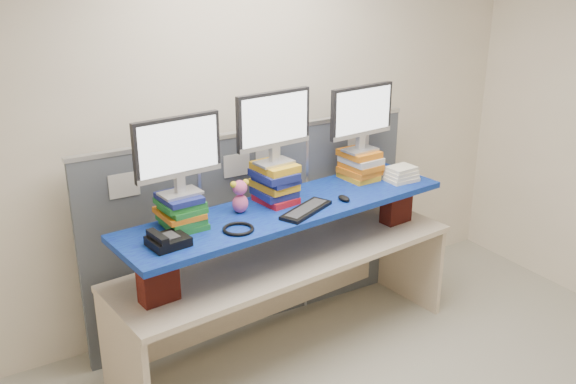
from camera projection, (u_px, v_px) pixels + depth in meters
room at (425, 238)px, 3.10m from camera, size 5.00×4.00×2.80m
cubicle_partition at (255, 229)px, 4.75m from camera, size 2.60×0.06×1.53m
desk at (288, 273)px, 4.44m from camera, size 2.56×0.99×0.76m
brick_pier_left at (158, 278)px, 3.74m from camera, size 0.24×0.15×0.31m
brick_pier_right at (396, 203)px, 4.85m from camera, size 0.24×0.15×0.31m
blue_board at (288, 209)px, 4.27m from camera, size 2.40×0.84×0.04m
book_stack_left at (181, 211)px, 3.91m from camera, size 0.27×0.31×0.21m
book_stack_center at (275, 182)px, 4.29m from camera, size 0.27×0.34×0.27m
book_stack_right at (360, 165)px, 4.74m from camera, size 0.28×0.31×0.22m
monitor_left at (178, 151)px, 3.77m from camera, size 0.55×0.18×0.48m
monitor_center at (274, 123)px, 4.14m from camera, size 0.55×0.18×0.48m
monitor_right at (362, 114)px, 4.60m from camera, size 0.55×0.18×0.48m
keyboard at (306, 210)px, 4.16m from camera, size 0.45×0.31×0.03m
mouse at (344, 198)px, 4.35m from camera, size 0.08×0.12×0.03m
desk_phone at (167, 240)px, 3.68m from camera, size 0.24×0.22×0.09m
headset at (238, 229)px, 3.89m from camera, size 0.21×0.21×0.02m
plush_toy at (240, 196)px, 4.12m from camera, size 0.13×0.10×0.22m
binder_stack at (401, 174)px, 4.72m from camera, size 0.23×0.18×0.11m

